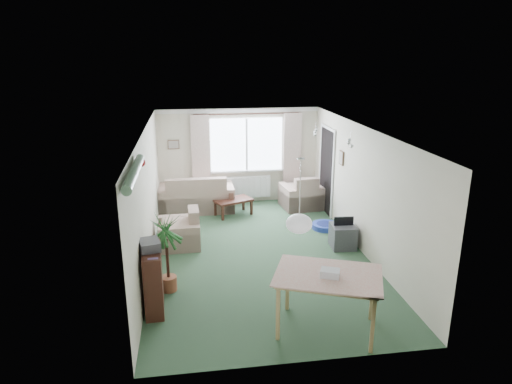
{
  "coord_description": "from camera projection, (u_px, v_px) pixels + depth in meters",
  "views": [
    {
      "loc": [
        -1.24,
        -7.93,
        3.71
      ],
      "look_at": [
        0.0,
        0.3,
        1.15
      ],
      "focal_mm": 32.0,
      "sensor_mm": 36.0,
      "label": 1
    }
  ],
  "objects": [
    {
      "name": "doorway",
      "position": [
        327.0,
        171.0,
        10.83
      ],
      "size": [
        0.03,
        0.95,
        2.0
      ],
      "primitive_type": "cube",
      "color": "black"
    },
    {
      "name": "bauble_cluster_a",
      "position": [
        316.0,
        130.0,
        9.15
      ],
      "size": [
        0.2,
        0.2,
        0.2
      ],
      "primitive_type": "sphere",
      "color": "silver"
    },
    {
      "name": "sofa",
      "position": [
        196.0,
        192.0,
        11.08
      ],
      "size": [
        1.78,
        0.95,
        0.89
      ],
      "primitive_type": "cube",
      "rotation": [
        0.0,
        0.0,
        3.14
      ],
      "color": "beige",
      "rests_on": "ground"
    },
    {
      "name": "bauble_cluster_b",
      "position": [
        350.0,
        140.0,
        8.05
      ],
      "size": [
        0.2,
        0.2,
        0.2
      ],
      "primitive_type": "sphere",
      "color": "silver"
    },
    {
      "name": "tinsel_garland",
      "position": [
        134.0,
        173.0,
        5.65
      ],
      "size": [
        1.6,
        1.6,
        0.12
      ],
      "primitive_type": "cylinder",
      "color": "#196626"
    },
    {
      "name": "hifi_box",
      "position": [
        149.0,
        245.0,
        6.6
      ],
      "size": [
        0.36,
        0.41,
        0.14
      ],
      "primitive_type": "cube",
      "rotation": [
        0.0,
        0.0,
        0.24
      ],
      "color": "#3F3F44",
      "rests_on": "bookshelf"
    },
    {
      "name": "wall_picture_back",
      "position": [
        174.0,
        144.0,
        11.13
      ],
      "size": [
        0.28,
        0.03,
        0.22
      ],
      "primitive_type": "cube",
      "color": "brown"
    },
    {
      "name": "tv_cube",
      "position": [
        343.0,
        236.0,
        9.0
      ],
      "size": [
        0.49,
        0.54,
        0.46
      ],
      "primitive_type": "cube",
      "rotation": [
        0.0,
        0.0,
        -0.07
      ],
      "color": "#3D3D43",
      "rests_on": "ground"
    },
    {
      "name": "wall_picture_right",
      "position": [
        341.0,
        158.0,
        9.72
      ],
      "size": [
        0.03,
        0.24,
        0.3
      ],
      "primitive_type": "cube",
      "color": "brown"
    },
    {
      "name": "armchair_left",
      "position": [
        179.0,
        228.0,
        9.04
      ],
      "size": [
        0.83,
        0.87,
        0.76
      ],
      "primitive_type": "cube",
      "rotation": [
        0.0,
        0.0,
        -1.54
      ],
      "color": "beige",
      "rests_on": "ground"
    },
    {
      "name": "coffee_table",
      "position": [
        233.0,
        207.0,
        10.79
      ],
      "size": [
        0.99,
        0.78,
        0.39
      ],
      "primitive_type": "cube",
      "rotation": [
        0.0,
        0.0,
        0.4
      ],
      "color": "black",
      "rests_on": "ground"
    },
    {
      "name": "radiator",
      "position": [
        247.0,
        187.0,
        11.69
      ],
      "size": [
        1.2,
        0.1,
        0.55
      ],
      "primitive_type": "cube",
      "color": "white"
    },
    {
      "name": "curtain_left",
      "position": [
        201.0,
        156.0,
        11.21
      ],
      "size": [
        0.45,
        0.08,
        2.0
      ],
      "primitive_type": "cube",
      "color": "beige"
    },
    {
      "name": "houseplant",
      "position": [
        167.0,
        253.0,
        7.23
      ],
      "size": [
        0.71,
        0.71,
        1.3
      ],
      "primitive_type": "cylinder",
      "rotation": [
        0.0,
        0.0,
        -0.32
      ],
      "color": "#1B5025",
      "rests_on": "ground"
    },
    {
      "name": "armchair_corner",
      "position": [
        301.0,
        191.0,
        11.28
      ],
      "size": [
        1.02,
        0.98,
        0.83
      ],
      "primitive_type": "cube",
      "rotation": [
        0.0,
        0.0,
        3.25
      ],
      "color": "beige",
      "rests_on": "ground"
    },
    {
      "name": "dining_table",
      "position": [
        327.0,
        303.0,
        6.26
      ],
      "size": [
        1.55,
        1.31,
        0.82
      ],
      "primitive_type": "cube",
      "rotation": [
        0.0,
        0.0,
        -0.38
      ],
      "color": "tan",
      "rests_on": "ground"
    },
    {
      "name": "curtain_rod",
      "position": [
        247.0,
        114.0,
        11.1
      ],
      "size": [
        2.6,
        0.03,
        0.03
      ],
      "primitive_type": "cube",
      "color": "black"
    },
    {
      "name": "pet_bed",
      "position": [
        325.0,
        226.0,
        10.0
      ],
      "size": [
        0.74,
        0.74,
        0.11
      ],
      "primitive_type": "cylinder",
      "rotation": [
        0.0,
        0.0,
        0.37
      ],
      "color": "navy",
      "rests_on": "ground"
    },
    {
      "name": "pendant_lamp",
      "position": [
        299.0,
        224.0,
        6.18
      ],
      "size": [
        0.36,
        0.36,
        0.36
      ],
      "primitive_type": "sphere",
      "color": "white"
    },
    {
      "name": "photo_frame",
      "position": [
        231.0,
        196.0,
        10.69
      ],
      "size": [
        0.12,
        0.04,
        0.16
      ],
      "primitive_type": "cube",
      "rotation": [
        0.0,
        0.0,
        -0.14
      ],
      "color": "brown",
      "rests_on": "coffee_table"
    },
    {
      "name": "gift_box",
      "position": [
        330.0,
        274.0,
        6.06
      ],
      "size": [
        0.3,
        0.26,
        0.12
      ],
      "primitive_type": "cube",
      "rotation": [
        0.0,
        0.0,
        -0.4
      ],
      "color": "silver",
      "rests_on": "dining_table"
    },
    {
      "name": "window",
      "position": [
        247.0,
        144.0,
        11.4
      ],
      "size": [
        1.8,
        0.03,
        1.3
      ],
      "primitive_type": "cube",
      "color": "white"
    },
    {
      "name": "ground",
      "position": [
        258.0,
        254.0,
        8.76
      ],
      "size": [
        6.5,
        6.5,
        0.0
      ],
      "primitive_type": "plane",
      "color": "#2C4931"
    },
    {
      "name": "bookshelf",
      "position": [
        153.0,
        279.0,
        6.75
      ],
      "size": [
        0.31,
        0.8,
        0.97
      ],
      "primitive_type": "cube",
      "rotation": [
        0.0,
        0.0,
        0.06
      ],
      "color": "black",
      "rests_on": "ground"
    },
    {
      "name": "curtain_right",
      "position": [
        292.0,
        153.0,
        11.54
      ],
      "size": [
        0.45,
        0.08,
        2.0
      ],
      "primitive_type": "cube",
      "color": "beige"
    }
  ]
}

